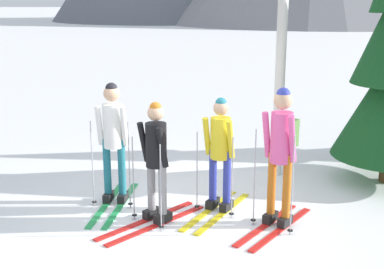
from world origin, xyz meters
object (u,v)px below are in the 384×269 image
at_px(skier_in_pink, 281,148).
at_px(birch_tree_tall, 283,26).
at_px(skier_in_yellow, 220,151).
at_px(skier_in_black, 156,159).
at_px(skier_in_white, 113,136).

xyz_separation_m(skier_in_pink, birch_tree_tall, (0.21, 2.04, 1.45)).
height_order(skier_in_yellow, birch_tree_tall, birch_tree_tall).
xyz_separation_m(skier_in_black, skier_in_yellow, (0.85, 0.42, -0.01)).
distance_m(skier_in_white, skier_in_pink, 2.42).
xyz_separation_m(skier_in_white, skier_in_black, (0.68, -0.66, -0.13)).
height_order(skier_in_pink, birch_tree_tall, birch_tree_tall).
xyz_separation_m(skier_in_yellow, skier_in_pink, (0.78, -0.46, 0.18)).
bearing_deg(skier_in_pink, skier_in_white, 163.07).
distance_m(skier_in_yellow, skier_in_pink, 0.93).
distance_m(skier_in_white, skier_in_black, 0.96).
height_order(skier_in_black, skier_in_yellow, skier_in_black).
relative_size(skier_in_black, birch_tree_tall, 0.34).
bearing_deg(skier_in_white, skier_in_pink, -16.93).
bearing_deg(skier_in_yellow, birch_tree_tall, 57.76).
height_order(skier_in_white, skier_in_black, skier_in_white).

